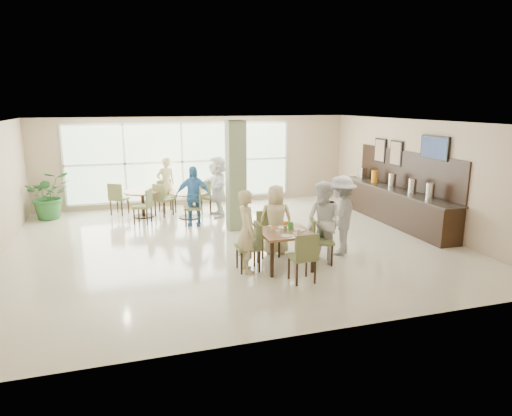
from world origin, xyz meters
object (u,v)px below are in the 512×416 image
object	(u,v)px
potted_plant	(49,195)
adult_b	(218,186)
main_table	(285,236)
round_table_right	(189,198)
buffet_counter	(395,203)
adult_standing	(166,184)
teen_right	(324,223)
teen_far	(276,220)
round_table_left	(143,198)
adult_a	(193,196)
teen_left	(247,231)
teen_standing	(341,215)

from	to	relation	value
potted_plant	adult_b	size ratio (longest dim) A/B	0.78
main_table	round_table_right	world-z (taller)	same
buffet_counter	adult_standing	size ratio (longest dim) A/B	2.86
main_table	teen_right	distance (m)	0.88
buffet_counter	teen_far	bearing A→B (deg)	-159.50
main_table	round_table_right	distance (m)	4.76
round_table_left	teen_far	distance (m)	4.95
round_table_left	adult_standing	bearing A→B (deg)	39.09
potted_plant	adult_a	size ratio (longest dim) A/B	0.85
teen_left	adult_a	world-z (taller)	teen_left
teen_right	teen_standing	bearing A→B (deg)	98.75
teen_far	round_table_left	bearing A→B (deg)	-46.63
teen_far	main_table	bearing A→B (deg)	94.85
round_table_left	round_table_right	world-z (taller)	same
round_table_left	buffet_counter	size ratio (longest dim) A/B	0.22
round_table_right	teen_standing	size ratio (longest dim) A/B	0.65
adult_b	adult_a	bearing A→B (deg)	-43.44
round_table_left	adult_a	distance (m)	1.85
buffet_counter	adult_b	xyz separation A→B (m)	(-4.45, 2.21, 0.32)
round_table_right	buffet_counter	distance (m)	5.73
main_table	adult_a	size ratio (longest dim) A/B	0.62
round_table_right	adult_b	world-z (taller)	adult_b
buffet_counter	teen_standing	world-z (taller)	buffet_counter
round_table_right	adult_standing	xyz separation A→B (m)	(-0.52, 1.11, 0.24)
round_table_left	adult_standing	world-z (taller)	adult_standing
main_table	teen_far	distance (m)	0.90
teen_left	adult_a	bearing A→B (deg)	5.94
buffet_counter	potted_plant	world-z (taller)	buffet_counter
potted_plant	adult_b	world-z (taller)	adult_b
adult_b	adult_standing	distance (m)	1.76
adult_b	adult_standing	size ratio (longest dim) A/B	1.06
round_table_left	teen_right	size ratio (longest dim) A/B	0.62
teen_left	teen_far	world-z (taller)	teen_left
round_table_right	teen_left	size ratio (longest dim) A/B	0.69
potted_plant	teen_standing	xyz separation A→B (m)	(6.41, -5.24, 0.18)
main_table	round_table_right	bearing A→B (deg)	104.24
teen_standing	teen_far	bearing A→B (deg)	-64.19
adult_a	adult_standing	bearing A→B (deg)	119.26
main_table	potted_plant	size ratio (longest dim) A/B	0.73
adult_a	teen_right	bearing A→B (deg)	-46.21
round_table_left	adult_b	xyz separation A→B (m)	(2.09, -0.54, 0.31)
teen_left	adult_b	xyz separation A→B (m)	(0.43, 4.56, 0.06)
main_table	adult_standing	xyz separation A→B (m)	(-1.69, 5.73, 0.16)
adult_a	potted_plant	bearing A→B (deg)	168.10
round_table_left	adult_a	xyz separation A→B (m)	(1.24, -1.35, 0.24)
adult_a	round_table_right	bearing A→B (deg)	103.56
teen_standing	potted_plant	bearing A→B (deg)	-84.81
adult_a	teen_left	bearing A→B (deg)	-68.79
teen_right	teen_standing	world-z (taller)	teen_standing
adult_standing	buffet_counter	bearing A→B (deg)	133.08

